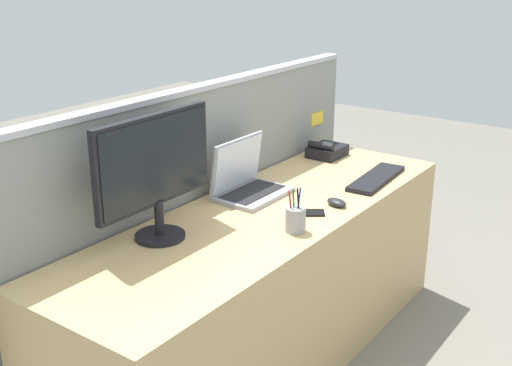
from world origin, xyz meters
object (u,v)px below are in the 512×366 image
object	(u,v)px
desktop_monitor	(155,167)
keyboard_main	(376,178)
desk_phone	(327,151)
pen_cup	(295,219)
laptop	(246,181)
computer_mouse_right_hand	(337,202)
cell_phone_black_slab	(310,213)

from	to	relation	value
desktop_monitor	keyboard_main	bearing A→B (deg)	-19.28
desk_phone	pen_cup	bearing A→B (deg)	-156.77
desktop_monitor	laptop	xyz separation A→B (m)	(0.58, 0.01, -0.22)
laptop	keyboard_main	xyz separation A→B (m)	(0.53, -0.39, -0.06)
laptop	desk_phone	bearing A→B (deg)	0.06
desk_phone	computer_mouse_right_hand	size ratio (longest dim) A/B	2.00
laptop	computer_mouse_right_hand	xyz separation A→B (m)	(0.12, -0.40, -0.05)
keyboard_main	pen_cup	bearing A→B (deg)	176.81
desktop_monitor	pen_cup	distance (m)	0.59
computer_mouse_right_hand	keyboard_main	bearing A→B (deg)	15.80
desktop_monitor	laptop	size ratio (longest dim) A/B	1.66
desk_phone	cell_phone_black_slab	bearing A→B (deg)	-154.77
desk_phone	computer_mouse_right_hand	bearing A→B (deg)	-146.45
laptop	cell_phone_black_slab	world-z (taller)	laptop
desktop_monitor	laptop	distance (m)	0.62
cell_phone_black_slab	computer_mouse_right_hand	bearing A→B (deg)	-53.77
desktop_monitor	desk_phone	world-z (taller)	desktop_monitor
pen_cup	cell_phone_black_slab	bearing A→B (deg)	14.83
keyboard_main	pen_cup	xyz separation A→B (m)	(-0.75, -0.01, 0.04)
laptop	keyboard_main	size ratio (longest dim) A/B	0.76
cell_phone_black_slab	desk_phone	bearing A→B (deg)	-10.78
desktop_monitor	cell_phone_black_slab	bearing A→B (deg)	-32.41
keyboard_main	cell_phone_black_slab	bearing A→B (deg)	171.92
pen_cup	desktop_monitor	bearing A→B (deg)	131.80
desktop_monitor	computer_mouse_right_hand	xyz separation A→B (m)	(0.70, -0.40, -0.27)
laptop	keyboard_main	bearing A→B (deg)	-36.61
pen_cup	laptop	bearing A→B (deg)	61.61
keyboard_main	desktop_monitor	bearing A→B (deg)	156.54
laptop	cell_phone_black_slab	xyz separation A→B (m)	(-0.03, -0.36, -0.06)
keyboard_main	computer_mouse_right_hand	xyz separation A→B (m)	(-0.41, -0.01, 0.01)
laptop	pen_cup	xyz separation A→B (m)	(-0.22, -0.41, -0.02)
cell_phone_black_slab	laptop	bearing A→B (deg)	49.60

